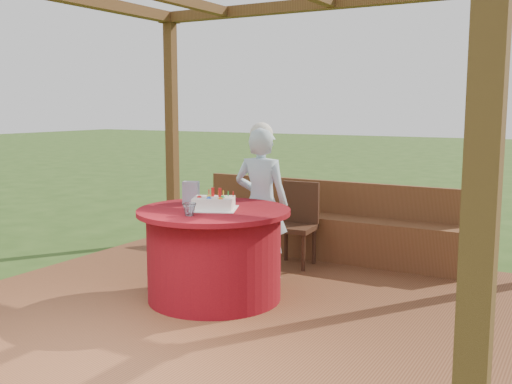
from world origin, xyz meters
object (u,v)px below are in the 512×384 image
birthday_cake (214,203)px  elderly_woman (261,201)px  table (214,253)px  gift_bag (191,192)px  drinking_glass (189,209)px  bench (324,232)px  chair (297,220)px

birthday_cake → elderly_woman: bearing=87.5°
table → birthday_cake: 0.43m
gift_bag → drinking_glass: 0.60m
bench → gift_bag: bearing=-108.9°
bench → gift_bag: (-0.56, -1.63, 0.59)m
bench → chair: 0.48m
elderly_woman → gift_bag: 0.71m
bench → drinking_glass: drinking_glass is taller
bench → birthday_cake: 1.88m
elderly_woman → gift_bag: (-0.37, -0.59, 0.13)m
table → bench: bearing=82.6°
elderly_woman → table: bearing=-93.2°
table → elderly_woman: (0.04, 0.73, 0.34)m
table → drinking_glass: bearing=-88.7°
elderly_woman → gift_bag: size_ratio=7.58×
chair → drinking_glass: size_ratio=7.75×
table → chair: bearing=84.9°
birthday_cake → gift_bag: gift_bag is taller
elderly_woman → drinking_glass: elderly_woman is taller
bench → drinking_glass: 2.20m
bench → drinking_glass: size_ratio=27.79×
birthday_cake → chair: bearing=85.3°
elderly_woman → birthday_cake: 0.75m
bench → elderly_woman: bearing=-100.3°
birthday_cake → gift_bag: bearing=155.6°
bench → chair: (-0.11, -0.43, 0.19)m
bench → table: bearing=-97.4°
chair → table: bearing=-95.1°
gift_bag → drinking_glass: bearing=-77.0°
elderly_woman → chair: bearing=82.6°
bench → table: bench is taller
table → chair: (0.12, 1.34, 0.06)m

